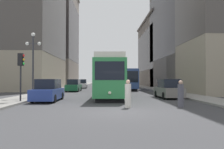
{
  "coord_description": "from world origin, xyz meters",
  "views": [
    {
      "loc": [
        -0.67,
        -11.89,
        1.79
      ],
      "look_at": [
        -0.04,
        8.67,
        2.26
      ],
      "focal_mm": 34.82,
      "sensor_mm": 36.0,
      "label": 1
    }
  ],
  "objects_px": {
    "transit_bus": "(127,79)",
    "lamp_post_left_near": "(33,55)",
    "pedestrian_crossing_far": "(181,95)",
    "parked_car_left_far": "(74,86)",
    "parked_car_left_mid": "(48,91)",
    "parked_car_right_far": "(168,89)",
    "pedestrian_crossing_near": "(128,95)",
    "traffic_light_near_left": "(21,64)",
    "parked_car_left_near": "(82,84)",
    "streetcar": "(111,76)"
  },
  "relations": [
    {
      "from": "transit_bus",
      "to": "lamp_post_left_near",
      "type": "xyz_separation_m",
      "value": [
        -10.43,
        -17.96,
        2.07
      ]
    },
    {
      "from": "pedestrian_crossing_far",
      "to": "lamp_post_left_near",
      "type": "xyz_separation_m",
      "value": [
        -11.52,
        6.11,
        3.21
      ]
    },
    {
      "from": "parked_car_left_far",
      "to": "parked_car_left_mid",
      "type": "bearing_deg",
      "value": -88.81
    },
    {
      "from": "parked_car_left_far",
      "to": "lamp_post_left_near",
      "type": "bearing_deg",
      "value": -97.28
    },
    {
      "from": "parked_car_left_mid",
      "to": "parked_car_right_far",
      "type": "bearing_deg",
      "value": 13.24
    },
    {
      "from": "parked_car_left_far",
      "to": "pedestrian_crossing_near",
      "type": "bearing_deg",
      "value": -70.9
    },
    {
      "from": "pedestrian_crossing_far",
      "to": "traffic_light_near_left",
      "type": "xyz_separation_m",
      "value": [
        -11.3,
        2.73,
        2.13
      ]
    },
    {
      "from": "parked_car_left_near",
      "to": "parked_car_left_mid",
      "type": "relative_size",
      "value": 1.03
    },
    {
      "from": "pedestrian_crossing_near",
      "to": "transit_bus",
      "type": "bearing_deg",
      "value": -113.58
    },
    {
      "from": "parked_car_left_near",
      "to": "lamp_post_left_near",
      "type": "bearing_deg",
      "value": -97.3
    },
    {
      "from": "parked_car_left_near",
      "to": "traffic_light_near_left",
      "type": "relative_size",
      "value": 1.3
    },
    {
      "from": "parked_car_left_mid",
      "to": "parked_car_left_near",
      "type": "bearing_deg",
      "value": 90.06
    },
    {
      "from": "transit_bus",
      "to": "parked_car_right_far",
      "type": "distance_m",
      "value": 17.49
    },
    {
      "from": "transit_bus",
      "to": "pedestrian_crossing_near",
      "type": "bearing_deg",
      "value": -95.47
    },
    {
      "from": "streetcar",
      "to": "pedestrian_crossing_far",
      "type": "xyz_separation_m",
      "value": [
        4.35,
        -8.58,
        -1.29
      ]
    },
    {
      "from": "traffic_light_near_left",
      "to": "lamp_post_left_near",
      "type": "relative_size",
      "value": 0.61
    },
    {
      "from": "parked_car_left_near",
      "to": "parked_car_right_far",
      "type": "relative_size",
      "value": 1.08
    },
    {
      "from": "lamp_post_left_near",
      "to": "parked_car_left_near",
      "type": "bearing_deg",
      "value": 85.64
    },
    {
      "from": "parked_car_left_mid",
      "to": "lamp_post_left_near",
      "type": "relative_size",
      "value": 0.77
    },
    {
      "from": "parked_car_left_near",
      "to": "parked_car_left_mid",
      "type": "height_order",
      "value": "same"
    },
    {
      "from": "parked_car_left_far",
      "to": "pedestrian_crossing_far",
      "type": "height_order",
      "value": "parked_car_left_far"
    },
    {
      "from": "lamp_post_left_near",
      "to": "parked_car_left_far",
      "type": "bearing_deg",
      "value": 81.53
    },
    {
      "from": "transit_bus",
      "to": "lamp_post_left_near",
      "type": "relative_size",
      "value": 1.9
    },
    {
      "from": "transit_bus",
      "to": "lamp_post_left_near",
      "type": "distance_m",
      "value": 20.87
    },
    {
      "from": "pedestrian_crossing_far",
      "to": "parked_car_left_mid",
      "type": "bearing_deg",
      "value": 138.04
    },
    {
      "from": "pedestrian_crossing_near",
      "to": "lamp_post_left_near",
      "type": "xyz_separation_m",
      "value": [
        -8.07,
        6.33,
        3.19
      ]
    },
    {
      "from": "pedestrian_crossing_far",
      "to": "parked_car_left_near",
      "type": "bearing_deg",
      "value": 89.08
    },
    {
      "from": "pedestrian_crossing_far",
      "to": "lamp_post_left_near",
      "type": "height_order",
      "value": "lamp_post_left_near"
    },
    {
      "from": "transit_bus",
      "to": "pedestrian_crossing_far",
      "type": "relative_size",
      "value": 6.53
    },
    {
      "from": "parked_car_right_far",
      "to": "pedestrian_crossing_near",
      "type": "xyz_separation_m",
      "value": [
        -4.64,
        -6.99,
        -0.02
      ]
    },
    {
      "from": "parked_car_left_mid",
      "to": "parked_car_right_far",
      "type": "height_order",
      "value": "same"
    },
    {
      "from": "parked_car_left_far",
      "to": "traffic_light_near_left",
      "type": "distance_m",
      "value": 16.36
    },
    {
      "from": "parked_car_left_far",
      "to": "traffic_light_near_left",
      "type": "relative_size",
      "value": 1.36
    },
    {
      "from": "parked_car_left_mid",
      "to": "pedestrian_crossing_far",
      "type": "height_order",
      "value": "parked_car_left_mid"
    },
    {
      "from": "parked_car_left_far",
      "to": "traffic_light_near_left",
      "type": "xyz_separation_m",
      "value": [
        -1.68,
        -16.14,
        2.09
      ]
    },
    {
      "from": "transit_bus",
      "to": "parked_car_right_far",
      "type": "bearing_deg",
      "value": -82.42
    },
    {
      "from": "parked_car_left_near",
      "to": "parked_car_left_mid",
      "type": "xyz_separation_m",
      "value": [
        0.0,
        -26.77,
        -0.0
      ]
    },
    {
      "from": "transit_bus",
      "to": "streetcar",
      "type": "bearing_deg",
      "value": -101.79
    },
    {
      "from": "pedestrian_crossing_far",
      "to": "parked_car_left_far",
      "type": "bearing_deg",
      "value": 98.85
    },
    {
      "from": "transit_bus",
      "to": "parked_car_right_far",
      "type": "height_order",
      "value": "transit_bus"
    },
    {
      "from": "parked_car_right_far",
      "to": "traffic_light_near_left",
      "type": "height_order",
      "value": "traffic_light_near_left"
    },
    {
      "from": "parked_car_right_far",
      "to": "lamp_post_left_near",
      "type": "distance_m",
      "value": 13.12
    },
    {
      "from": "parked_car_right_far",
      "to": "traffic_light_near_left",
      "type": "bearing_deg",
      "value": 16.58
    },
    {
      "from": "pedestrian_crossing_near",
      "to": "lamp_post_left_near",
      "type": "relative_size",
      "value": 0.3
    },
    {
      "from": "parked_car_left_near",
      "to": "traffic_light_near_left",
      "type": "bearing_deg",
      "value": -96.34
    },
    {
      "from": "pedestrian_crossing_near",
      "to": "parked_car_left_near",
      "type": "bearing_deg",
      "value": -96.85
    },
    {
      "from": "pedestrian_crossing_far",
      "to": "streetcar",
      "type": "bearing_deg",
      "value": 98.72
    },
    {
      "from": "parked_car_left_far",
      "to": "lamp_post_left_near",
      "type": "relative_size",
      "value": 0.83
    },
    {
      "from": "pedestrian_crossing_far",
      "to": "traffic_light_near_left",
      "type": "relative_size",
      "value": 0.48
    },
    {
      "from": "pedestrian_crossing_near",
      "to": "parked_car_left_far",
      "type": "bearing_deg",
      "value": -90.12
    }
  ]
}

